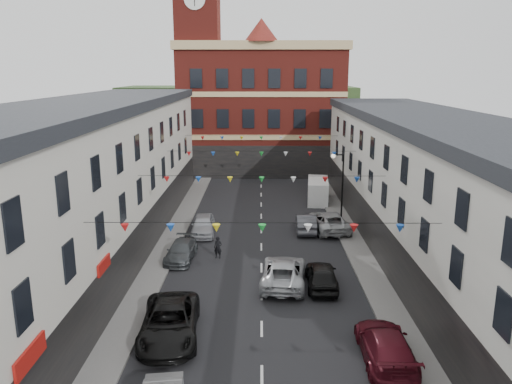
{
  "coord_description": "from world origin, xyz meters",
  "views": [
    {
      "loc": [
        -0.08,
        -26.74,
        12.62
      ],
      "look_at": [
        -0.4,
        8.46,
        4.07
      ],
      "focal_mm": 35.0,
      "sensor_mm": 36.0,
      "label": 1
    }
  ],
  "objects_px": {
    "car_left_e": "(203,225)",
    "moving_car": "(284,272)",
    "car_right_c": "(386,346)",
    "car_right_d": "(322,275)",
    "pedestrian": "(218,247)",
    "car_right_e": "(306,223)",
    "white_van": "(318,191)",
    "car_left_c": "(170,322)",
    "car_right_f": "(329,221)",
    "street_lamp": "(340,178)",
    "car_left_d": "(181,251)"
  },
  "relations": [
    {
      "from": "white_van",
      "to": "car_right_d",
      "type": "bearing_deg",
      "value": -89.8
    },
    {
      "from": "car_left_e",
      "to": "white_van",
      "type": "distance_m",
      "value": 14.43
    },
    {
      "from": "car_left_c",
      "to": "car_right_d",
      "type": "relative_size",
      "value": 1.32
    },
    {
      "from": "car_right_e",
      "to": "moving_car",
      "type": "relative_size",
      "value": 0.78
    },
    {
      "from": "car_right_d",
      "to": "car_left_c",
      "type": "bearing_deg",
      "value": 37.62
    },
    {
      "from": "car_right_e",
      "to": "white_van",
      "type": "distance_m",
      "value": 9.55
    },
    {
      "from": "car_right_f",
      "to": "car_left_c",
      "type": "bearing_deg",
      "value": 52.88
    },
    {
      "from": "car_left_c",
      "to": "moving_car",
      "type": "xyz_separation_m",
      "value": [
        5.79,
        6.36,
        -0.04
      ]
    },
    {
      "from": "car_left_c",
      "to": "moving_car",
      "type": "relative_size",
      "value": 1.05
    },
    {
      "from": "car_right_d",
      "to": "car_right_f",
      "type": "xyz_separation_m",
      "value": [
        1.9,
        11.02,
        0.02
      ]
    },
    {
      "from": "pedestrian",
      "to": "moving_car",
      "type": "bearing_deg",
      "value": -34.41
    },
    {
      "from": "car_left_c",
      "to": "car_right_e",
      "type": "relative_size",
      "value": 1.35
    },
    {
      "from": "car_right_c",
      "to": "car_right_e",
      "type": "relative_size",
      "value": 1.21
    },
    {
      "from": "street_lamp",
      "to": "car_right_f",
      "type": "distance_m",
      "value": 3.83
    },
    {
      "from": "car_right_d",
      "to": "car_right_e",
      "type": "bearing_deg",
      "value": -88.58
    },
    {
      "from": "car_right_d",
      "to": "car_right_e",
      "type": "xyz_separation_m",
      "value": [
        -0.0,
        10.79,
        -0.04
      ]
    },
    {
      "from": "car_left_d",
      "to": "car_left_e",
      "type": "relative_size",
      "value": 0.97
    },
    {
      "from": "car_right_c",
      "to": "car_left_e",
      "type": "bearing_deg",
      "value": -59.12
    },
    {
      "from": "moving_car",
      "to": "pedestrian",
      "type": "height_order",
      "value": "same"
    },
    {
      "from": "car_right_c",
      "to": "car_right_d",
      "type": "height_order",
      "value": "car_right_c"
    },
    {
      "from": "car_left_e",
      "to": "moving_car",
      "type": "relative_size",
      "value": 0.81
    },
    {
      "from": "car_left_c",
      "to": "pedestrian",
      "type": "height_order",
      "value": "car_left_c"
    },
    {
      "from": "car_left_e",
      "to": "car_right_c",
      "type": "height_order",
      "value": "car_left_e"
    },
    {
      "from": "pedestrian",
      "to": "car_left_e",
      "type": "bearing_deg",
      "value": 117.31
    },
    {
      "from": "car_left_e",
      "to": "car_right_f",
      "type": "height_order",
      "value": "car_right_f"
    },
    {
      "from": "car_right_e",
      "to": "car_right_f",
      "type": "relative_size",
      "value": 0.78
    },
    {
      "from": "street_lamp",
      "to": "pedestrian",
      "type": "xyz_separation_m",
      "value": [
        -9.55,
        -8.24,
        -3.13
      ]
    },
    {
      "from": "car_right_c",
      "to": "pedestrian",
      "type": "relative_size",
      "value": 3.41
    },
    {
      "from": "car_right_d",
      "to": "pedestrian",
      "type": "height_order",
      "value": "pedestrian"
    },
    {
      "from": "street_lamp",
      "to": "car_right_f",
      "type": "height_order",
      "value": "street_lamp"
    },
    {
      "from": "car_right_d",
      "to": "moving_car",
      "type": "xyz_separation_m",
      "value": [
        -2.26,
        0.46,
        0.02
      ]
    },
    {
      "from": "car_right_e",
      "to": "car_left_e",
      "type": "bearing_deg",
      "value": 7.56
    },
    {
      "from": "car_right_f",
      "to": "car_right_d",
      "type": "bearing_deg",
      "value": 73.57
    },
    {
      "from": "street_lamp",
      "to": "moving_car",
      "type": "relative_size",
      "value": 1.08
    },
    {
      "from": "car_left_e",
      "to": "moving_car",
      "type": "xyz_separation_m",
      "value": [
        5.95,
        -9.46,
        0.01
      ]
    },
    {
      "from": "white_van",
      "to": "car_left_d",
      "type": "bearing_deg",
      "value": -119.34
    },
    {
      "from": "street_lamp",
      "to": "white_van",
      "type": "bearing_deg",
      "value": 97.57
    },
    {
      "from": "car_left_d",
      "to": "car_right_c",
      "type": "height_order",
      "value": "car_right_c"
    },
    {
      "from": "car_left_e",
      "to": "car_right_d",
      "type": "height_order",
      "value": "car_left_e"
    },
    {
      "from": "car_right_e",
      "to": "car_right_f",
      "type": "height_order",
      "value": "car_right_f"
    },
    {
      "from": "car_left_c",
      "to": "car_right_d",
      "type": "xyz_separation_m",
      "value": [
        8.05,
        5.89,
        -0.06
      ]
    },
    {
      "from": "moving_car",
      "to": "pedestrian",
      "type": "xyz_separation_m",
      "value": [
        -4.34,
        4.26,
        -0.0
      ]
    },
    {
      "from": "car_right_c",
      "to": "moving_car",
      "type": "relative_size",
      "value": 0.95
    },
    {
      "from": "car_left_e",
      "to": "car_right_c",
      "type": "bearing_deg",
      "value": -63.57
    },
    {
      "from": "car_left_c",
      "to": "car_left_e",
      "type": "distance_m",
      "value": 15.82
    },
    {
      "from": "car_left_c",
      "to": "car_left_d",
      "type": "relative_size",
      "value": 1.34
    },
    {
      "from": "car_right_d",
      "to": "pedestrian",
      "type": "distance_m",
      "value": 8.12
    },
    {
      "from": "moving_car",
      "to": "white_van",
      "type": "bearing_deg",
      "value": -97.1
    },
    {
      "from": "car_left_e",
      "to": "moving_car",
      "type": "bearing_deg",
      "value": -61.04
    },
    {
      "from": "car_right_c",
      "to": "car_right_f",
      "type": "distance_m",
      "value": 18.88
    }
  ]
}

